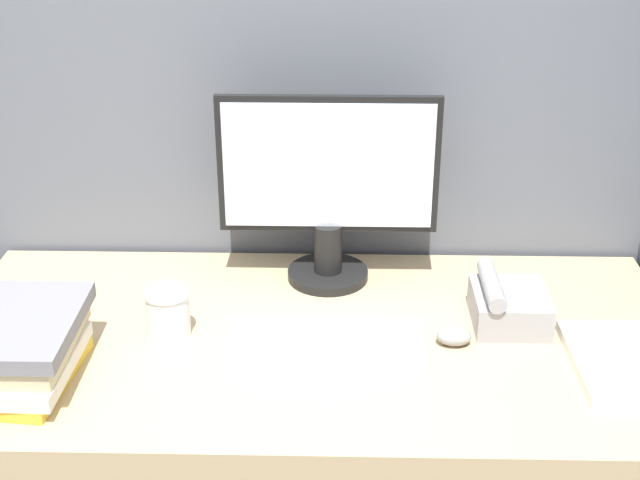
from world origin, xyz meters
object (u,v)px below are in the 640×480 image
keyboard (325,343)px  book_stack (17,349)px  monitor (328,191)px  mouse (454,336)px  coffee_cup (168,312)px  desk_telephone (507,305)px

keyboard → book_stack: book_stack is taller
monitor → mouse: size_ratio=6.86×
monitor → mouse: bearing=-47.3°
coffee_cup → keyboard: bearing=-7.3°
desk_telephone → monitor: bearing=153.1°
book_stack → mouse: bearing=9.2°
mouse → book_stack: bearing=-170.8°
mouse → coffee_cup: coffee_cup is taller
book_stack → desk_telephone: size_ratio=1.68×
keyboard → coffee_cup: coffee_cup is taller
mouse → desk_telephone: bearing=36.2°
monitor → coffee_cup: monitor is taller
book_stack → desk_telephone: (0.95, 0.22, -0.02)m
keyboard → desk_telephone: desk_telephone is taller
mouse → monitor: bearing=132.7°
mouse → coffee_cup: 0.58m
mouse → book_stack: book_stack is taller
coffee_cup → book_stack: book_stack is taller
keyboard → desk_telephone: (0.38, 0.10, 0.03)m
keyboard → mouse: 0.26m
book_stack → coffee_cup: bearing=31.9°
monitor → keyboard: (-0.00, -0.30, -0.21)m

